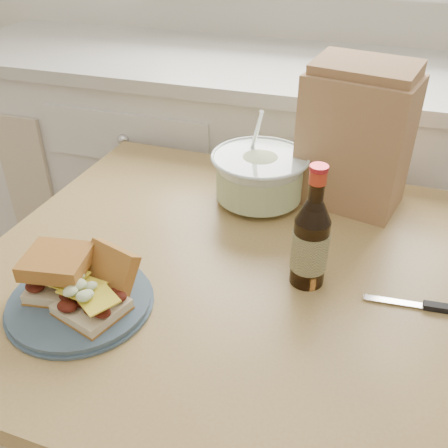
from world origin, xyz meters
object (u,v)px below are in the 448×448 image
(beer_bottle, at_px, (311,241))
(dining_table, at_px, (214,301))
(paper_bag, at_px, (355,142))
(plate, at_px, (80,302))
(coleslaw_bowl, at_px, (259,179))

(beer_bottle, bearing_deg, dining_table, -167.21)
(beer_bottle, bearing_deg, paper_bag, 99.02)
(plate, height_order, paper_bag, paper_bag)
(dining_table, bearing_deg, beer_bottle, -1.13)
(beer_bottle, height_order, paper_bag, paper_bag)
(plate, xyz_separation_m, coleslaw_bowl, (0.21, 0.45, 0.05))
(plate, height_order, coleslaw_bowl, coleslaw_bowl)
(paper_bag, bearing_deg, dining_table, -111.90)
(plate, height_order, beer_bottle, beer_bottle)
(dining_table, height_order, coleslaw_bowl, coleslaw_bowl)
(coleslaw_bowl, height_order, paper_bag, paper_bag)
(beer_bottle, distance_m, paper_bag, 0.34)
(paper_bag, bearing_deg, beer_bottle, -83.19)
(dining_table, xyz_separation_m, coleslaw_bowl, (0.03, 0.25, 0.17))
(dining_table, height_order, plate, plate)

